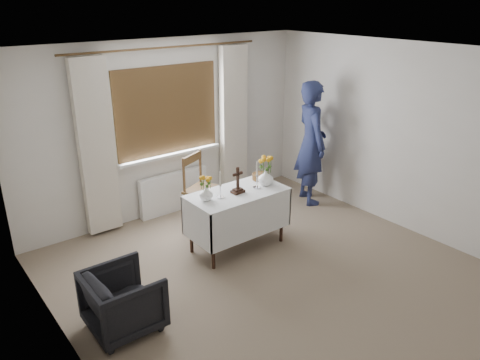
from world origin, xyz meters
name	(u,v)px	position (x,y,z in m)	size (l,w,h in m)	color
ground	(285,283)	(0.00, 0.00, 0.00)	(5.00, 5.00, 0.00)	gray
altar_table	(237,220)	(0.08, 0.98, 0.38)	(1.24, 0.64, 0.76)	white
wooden_chair	(205,191)	(0.11, 1.75, 0.51)	(0.47, 0.47, 1.02)	brown
armchair	(123,301)	(-1.74, 0.40, 0.31)	(0.65, 0.67, 0.61)	black
person	(311,143)	(1.86, 1.46, 0.94)	(0.69, 0.45, 1.88)	navy
radiator	(174,192)	(0.00, 2.42, 0.30)	(1.10, 0.10, 0.60)	white
wooden_cross	(238,180)	(0.08, 0.96, 0.93)	(0.15, 0.11, 0.33)	black
candlestick_left	(220,185)	(-0.18, 0.98, 0.93)	(0.09, 0.09, 0.33)	silver
candlestick_right	(257,175)	(0.36, 0.94, 0.94)	(0.10, 0.10, 0.35)	silver
flower_vase_left	(206,193)	(-0.35, 1.02, 0.85)	(0.16, 0.16, 0.17)	white
flower_vase_right	(266,177)	(0.51, 0.95, 0.86)	(0.20, 0.20, 0.20)	white
wicker_basket	(260,176)	(0.58, 1.14, 0.80)	(0.22, 0.22, 0.08)	brown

